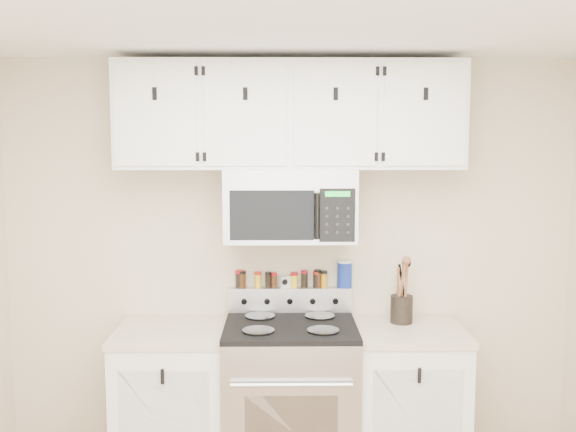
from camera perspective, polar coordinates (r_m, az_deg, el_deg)
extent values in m
cube|color=beige|center=(4.00, 0.15, -4.16)|extent=(3.50, 0.01, 2.50)
cube|color=#B7B7BA|center=(3.92, 0.21, -16.46)|extent=(0.76, 0.65, 0.92)
cube|color=black|center=(3.64, 0.29, -18.55)|extent=(0.50, 0.02, 0.40)
cube|color=black|center=(3.76, 0.22, -9.79)|extent=(0.76, 0.65, 0.03)
cube|color=#B7B7BA|center=(4.01, 0.15, -7.41)|extent=(0.76, 0.08, 0.15)
cylinder|color=black|center=(3.61, -2.65, -10.16)|extent=(0.18, 0.18, 0.01)
cylinder|color=black|center=(3.62, 3.15, -10.13)|extent=(0.18, 0.18, 0.01)
cylinder|color=black|center=(3.90, -2.49, -8.89)|extent=(0.18, 0.18, 0.01)
cylinder|color=black|center=(3.91, 2.85, -8.87)|extent=(0.18, 0.18, 0.01)
cube|color=white|center=(4.00, -10.14, -16.39)|extent=(0.62, 0.60, 0.88)
cube|color=tan|center=(3.85, -10.28, -10.07)|extent=(0.64, 0.62, 0.04)
cube|color=white|center=(4.02, 10.50, -16.28)|extent=(0.62, 0.60, 0.88)
cube|color=tan|center=(3.87, 10.64, -9.99)|extent=(0.64, 0.62, 0.04)
cube|color=#9E9EA3|center=(3.76, 0.19, 1.00)|extent=(0.76, 0.38, 0.42)
cube|color=#B7B7BA|center=(3.55, 0.24, 3.43)|extent=(0.73, 0.01, 0.08)
cube|color=black|center=(3.57, -1.44, 0.06)|extent=(0.47, 0.01, 0.28)
cube|color=black|center=(3.58, 4.40, 0.06)|extent=(0.20, 0.01, 0.30)
cylinder|color=black|center=(3.54, 2.61, -0.01)|extent=(0.03, 0.03, 0.26)
cube|color=white|center=(3.77, 0.18, 8.92)|extent=(2.00, 0.33, 0.62)
cube|color=white|center=(3.67, -11.71, 8.86)|extent=(0.46, 0.01, 0.57)
cube|color=black|center=(3.67, -11.78, 10.60)|extent=(0.02, 0.01, 0.07)
cube|color=white|center=(3.61, -3.80, 9.02)|extent=(0.46, 0.01, 0.57)
cube|color=black|center=(3.61, -3.82, 10.80)|extent=(0.03, 0.01, 0.07)
cube|color=white|center=(3.62, 4.24, 9.01)|extent=(0.46, 0.01, 0.57)
cube|color=black|center=(3.61, 4.27, 10.78)|extent=(0.03, 0.01, 0.07)
cube|color=white|center=(3.69, 12.09, 8.83)|extent=(0.46, 0.01, 0.57)
cube|color=black|center=(3.69, 12.16, 10.57)|extent=(0.02, 0.01, 0.07)
cylinder|color=black|center=(3.93, 10.06, -8.15)|extent=(0.13, 0.13, 0.17)
cylinder|color=brown|center=(3.90, 10.09, -6.35)|extent=(0.02, 0.02, 0.31)
cylinder|color=brown|center=(3.89, 10.45, -6.22)|extent=(0.02, 0.02, 0.33)
cylinder|color=brown|center=(3.91, 9.74, -6.48)|extent=(0.02, 0.02, 0.29)
cylinder|color=black|center=(3.93, 10.19, -6.36)|extent=(0.02, 0.02, 0.30)
cylinder|color=brown|center=(3.88, 10.00, -6.35)|extent=(0.02, 0.02, 0.32)
cube|color=silver|center=(3.99, -0.30, -5.87)|extent=(0.08, 0.07, 0.07)
cylinder|color=navy|center=(4.00, 5.05, -5.24)|extent=(0.09, 0.09, 0.16)
cylinder|color=white|center=(3.98, 5.06, -4.05)|extent=(0.09, 0.09, 0.01)
cylinder|color=black|center=(3.99, -4.40, -5.74)|extent=(0.04, 0.04, 0.09)
cylinder|color=#A10C17|center=(3.98, -4.40, -4.99)|extent=(0.04, 0.04, 0.02)
cylinder|color=black|center=(3.99, -4.34, -5.71)|extent=(0.04, 0.04, 0.09)
cylinder|color=#B5180D|center=(3.98, -4.35, -4.94)|extent=(0.04, 0.04, 0.02)
cylinder|color=#3D220E|center=(3.99, -4.10, -5.75)|extent=(0.05, 0.05, 0.09)
cylinder|color=black|center=(3.98, -4.10, -5.02)|extent=(0.05, 0.05, 0.02)
cylinder|color=yellow|center=(3.99, -2.68, -5.80)|extent=(0.04, 0.04, 0.08)
cylinder|color=#B2210D|center=(3.98, -2.68, -5.11)|extent=(0.04, 0.04, 0.02)
cylinder|color=black|center=(3.99, -1.77, -5.80)|extent=(0.04, 0.04, 0.08)
cylinder|color=black|center=(3.98, -1.77, -5.12)|extent=(0.04, 0.04, 0.02)
cylinder|color=#432410|center=(3.99, -1.25, -5.83)|extent=(0.04, 0.04, 0.08)
cylinder|color=#B40F0D|center=(3.98, -1.25, -5.17)|extent=(0.04, 0.04, 0.02)
cylinder|color=yellow|center=(3.99, 0.55, -5.83)|extent=(0.04, 0.04, 0.08)
cylinder|color=#AA0D13|center=(3.98, 0.55, -5.18)|extent=(0.05, 0.05, 0.02)
cylinder|color=black|center=(3.99, 1.47, -5.73)|extent=(0.04, 0.04, 0.09)
cylinder|color=maroon|center=(3.98, 1.47, -4.98)|extent=(0.04, 0.04, 0.02)
cylinder|color=black|center=(3.99, 2.57, -5.77)|extent=(0.04, 0.04, 0.08)
cylinder|color=#A71E0C|center=(3.98, 2.58, -5.06)|extent=(0.05, 0.05, 0.02)
cylinder|color=#442310|center=(3.99, 2.65, -5.70)|extent=(0.04, 0.04, 0.09)
cylinder|color=black|center=(3.98, 2.65, -4.92)|extent=(0.05, 0.05, 0.02)
cylinder|color=orange|center=(4.00, 3.23, -5.75)|extent=(0.04, 0.04, 0.09)
cylinder|color=black|center=(3.99, 3.23, -5.02)|extent=(0.04, 0.04, 0.02)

